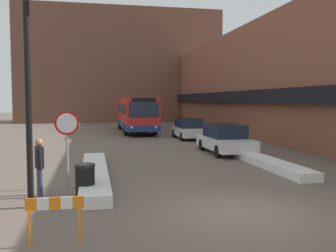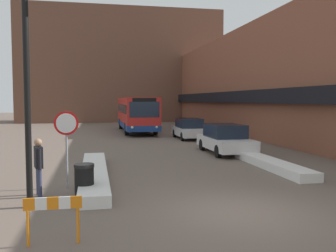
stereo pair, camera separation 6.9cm
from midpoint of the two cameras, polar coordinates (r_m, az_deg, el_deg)
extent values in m
plane|color=#66564C|center=(9.81, 11.13, -12.76)|extent=(160.00, 160.00, 0.00)
cube|color=brown|center=(35.43, 11.53, 6.17)|extent=(5.00, 60.00, 8.43)
cube|color=black|center=(34.44, 7.26, 4.34)|extent=(0.50, 60.00, 0.90)
cube|color=brown|center=(51.27, -7.13, 8.91)|extent=(26.00, 8.00, 14.50)
cube|color=silver|center=(13.92, -11.03, -7.04)|extent=(0.90, 8.11, 0.34)
cube|color=silver|center=(16.16, 15.56, -5.59)|extent=(0.90, 5.93, 0.34)
cube|color=red|center=(33.33, -4.80, 2.09)|extent=(2.55, 11.10, 2.57)
cube|color=navy|center=(33.38, -4.79, 0.27)|extent=(2.57, 11.12, 0.45)
cube|color=#192333|center=(33.32, -4.80, 2.71)|extent=(2.58, 10.21, 0.71)
cube|color=#192333|center=(27.80, -3.54, 2.52)|extent=(2.25, 0.03, 1.16)
cube|color=black|center=(27.79, -3.55, 4.00)|extent=(1.79, 0.03, 0.28)
sphere|color=#F2EAC6|center=(27.74, -5.41, -0.22)|extent=(0.20, 0.20, 0.20)
sphere|color=#F2EAC6|center=(27.99, -1.66, -0.17)|extent=(0.20, 0.20, 0.20)
cylinder|color=black|center=(29.86, -6.27, -0.46)|extent=(0.28, 1.03, 1.03)
cylinder|color=black|center=(30.14, -1.88, -0.39)|extent=(0.28, 1.03, 1.03)
cylinder|color=black|center=(36.71, -7.18, 0.36)|extent=(0.28, 1.03, 1.03)
cylinder|color=black|center=(36.94, -3.59, 0.41)|extent=(0.28, 1.03, 1.03)
cube|color=silver|center=(20.00, 8.83, -2.58)|extent=(1.89, 4.47, 0.59)
cube|color=#192333|center=(20.04, 8.74, -0.72)|extent=(1.67, 2.46, 0.69)
cylinder|color=black|center=(19.07, 12.69, -3.65)|extent=(0.20, 0.63, 0.63)
cylinder|color=black|center=(18.45, 7.75, -3.84)|extent=(0.20, 0.63, 0.63)
cylinder|color=black|center=(21.62, 9.73, -2.72)|extent=(0.20, 0.63, 0.63)
cylinder|color=black|center=(21.06, 5.32, -2.85)|extent=(0.20, 0.63, 0.63)
cube|color=silver|center=(27.24, 3.37, -0.84)|extent=(1.81, 4.23, 0.57)
cube|color=#192333|center=(27.30, 3.32, 0.47)|extent=(1.59, 2.32, 0.66)
cylinder|color=black|center=(26.23, 5.83, -1.54)|extent=(0.20, 0.60, 0.60)
cylinder|color=black|center=(25.80, 2.32, -1.61)|extent=(0.20, 0.60, 0.60)
cylinder|color=black|center=(28.73, 4.31, -1.05)|extent=(0.20, 0.60, 0.60)
cylinder|color=black|center=(28.34, 1.09, -1.11)|extent=(0.20, 0.60, 0.60)
cylinder|color=gray|center=(12.33, -15.02, -3.52)|extent=(0.07, 0.07, 2.46)
cylinder|color=red|center=(12.23, -15.10, 0.43)|extent=(0.76, 0.03, 0.76)
cylinder|color=white|center=(12.22, -15.11, 0.42)|extent=(0.62, 0.01, 0.62)
cylinder|color=black|center=(10.30, -20.51, 5.26)|extent=(0.16, 0.16, 6.18)
cylinder|color=#333851|center=(11.85, -18.99, -7.91)|extent=(0.13, 0.13, 0.84)
cylinder|color=#333851|center=(11.56, -18.80, -8.20)|extent=(0.13, 0.13, 0.84)
cube|color=black|center=(11.58, -18.98, -4.51)|extent=(0.32, 0.49, 0.63)
sphere|color=#9E7556|center=(11.52, -19.03, -2.40)|extent=(0.23, 0.23, 0.23)
cylinder|color=black|center=(11.80, -19.11, -4.50)|extent=(0.10, 0.10, 0.59)
cylinder|color=black|center=(11.36, -18.83, -4.82)|extent=(0.10, 0.10, 0.59)
cylinder|color=black|center=(11.34, -12.47, -8.28)|extent=(0.56, 0.56, 0.85)
cylinder|color=black|center=(11.25, -12.51, -5.91)|extent=(0.59, 0.59, 0.10)
cylinder|color=orange|center=(7.90, -20.31, -14.45)|extent=(0.06, 0.06, 0.70)
cylinder|color=orange|center=(7.81, -13.29, -14.53)|extent=(0.06, 0.06, 0.70)
cube|color=orange|center=(7.76, -20.19, -11.16)|extent=(0.22, 0.04, 0.24)
cube|color=white|center=(7.73, -18.54, -11.18)|extent=(0.22, 0.04, 0.24)
cube|color=orange|center=(7.70, -16.89, -11.20)|extent=(0.22, 0.04, 0.24)
cube|color=white|center=(7.68, -15.23, -11.20)|extent=(0.22, 0.04, 0.24)
cube|color=orange|center=(7.67, -13.56, -11.20)|extent=(0.22, 0.04, 0.24)
camera|label=1|loc=(0.03, -89.89, 0.01)|focal=40.00mm
camera|label=2|loc=(0.03, 90.11, -0.01)|focal=40.00mm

